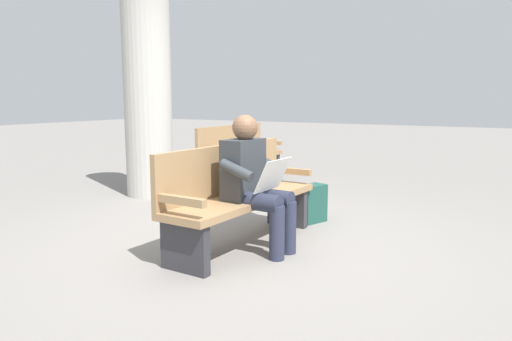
{
  "coord_description": "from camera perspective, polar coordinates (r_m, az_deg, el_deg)",
  "views": [
    {
      "loc": [
        3.57,
        2.19,
        1.32
      ],
      "look_at": [
        0.04,
        0.15,
        0.7
      ],
      "focal_mm": 33.62,
      "sensor_mm": 36.0,
      "label": 1
    }
  ],
  "objects": [
    {
      "name": "person_seated",
      "position": [
        4.09,
        -0.22,
        -1.08
      ],
      "size": [
        0.58,
        0.59,
        1.18
      ],
      "rotation": [
        0.0,
        0.0,
        -0.05
      ],
      "color": "#33383D",
      "rests_on": "ground"
    },
    {
      "name": "ground_plane",
      "position": [
        4.39,
        -1.44,
        -8.85
      ],
      "size": [
        40.0,
        40.0,
        0.0
      ],
      "primitive_type": "plane",
      "color": "gray"
    },
    {
      "name": "bench_near",
      "position": [
        4.32,
        -2.25,
        -2.87
      ],
      "size": [
        1.82,
        0.56,
        0.9
      ],
      "rotation": [
        0.0,
        0.0,
        -0.05
      ],
      "color": "#9E7A51",
      "rests_on": "ground"
    },
    {
      "name": "support_pillar",
      "position": [
        6.63,
        -12.82,
        10.48
      ],
      "size": [
        0.63,
        0.63,
        3.11
      ],
      "primitive_type": "cylinder",
      "color": "#B2AFA8",
      "rests_on": "ground"
    },
    {
      "name": "backpack",
      "position": [
        5.17,
        6.58,
        -3.95
      ],
      "size": [
        0.35,
        0.3,
        0.4
      ],
      "rotation": [
        0.0,
        0.0,
        2.8
      ],
      "color": "#1E4C42",
      "rests_on": "ground"
    },
    {
      "name": "bench_far",
      "position": [
        7.41,
        -2.04,
        1.98
      ],
      "size": [
        1.81,
        0.5,
        0.9
      ],
      "rotation": [
        0.0,
        0.0,
        0.01
      ],
      "color": "#9E7A51",
      "rests_on": "ground"
    }
  ]
}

